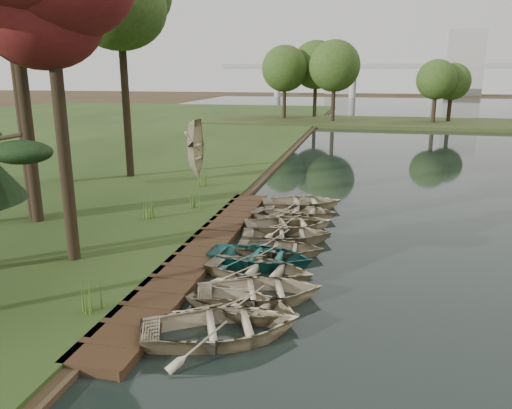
% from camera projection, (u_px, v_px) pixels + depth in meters
% --- Properties ---
extents(ground, '(300.00, 300.00, 0.00)m').
position_uv_depth(ground, '(246.00, 257.00, 18.11)').
color(ground, '#3D2F1D').
extents(boardwalk, '(1.60, 16.00, 0.30)m').
position_uv_depth(boardwalk, '(203.00, 250.00, 18.40)').
color(boardwalk, '#362415').
rests_on(boardwalk, ground).
extents(peninsula, '(50.00, 14.00, 0.45)m').
position_uv_depth(peninsula, '(398.00, 123.00, 63.59)').
color(peninsula, '#35401C').
rests_on(peninsula, ground).
extents(far_trees, '(45.60, 5.60, 8.80)m').
position_uv_depth(far_trees, '(374.00, 73.00, 62.69)').
color(far_trees, black).
rests_on(far_trees, peninsula).
extents(bridge, '(95.90, 4.00, 8.60)m').
position_uv_depth(bridge, '(402.00, 70.00, 127.01)').
color(bridge, '#A5A5A0').
rests_on(bridge, ground).
extents(building_a, '(10.00, 8.00, 18.00)m').
position_uv_depth(building_a, '(463.00, 63.00, 141.73)').
color(building_a, '#A5A5A0').
rests_on(building_a, ground).
extents(building_b, '(8.00, 8.00, 12.00)m').
position_uv_depth(building_b, '(339.00, 74.00, 154.48)').
color(building_b, '#A5A5A0').
rests_on(building_b, ground).
extents(rowboat_0, '(4.76, 4.13, 0.83)m').
position_uv_depth(rowboat_0, '(222.00, 324.00, 12.34)').
color(rowboat_0, tan).
rests_on(rowboat_0, water).
extents(rowboat_1, '(3.81, 3.15, 0.68)m').
position_uv_depth(rowboat_1, '(244.00, 302.00, 13.65)').
color(rowboat_1, tan).
rests_on(rowboat_1, water).
extents(rowboat_2, '(4.30, 3.62, 0.76)m').
position_uv_depth(rowboat_2, '(260.00, 289.00, 14.41)').
color(rowboat_2, tan).
rests_on(rowboat_2, water).
extents(rowboat_3, '(3.94, 3.09, 0.74)m').
position_uv_depth(rowboat_3, '(260.00, 267.00, 16.03)').
color(rowboat_3, tan).
rests_on(rowboat_3, water).
extents(rowboat_4, '(3.86, 2.89, 0.76)m').
position_uv_depth(rowboat_4, '(261.00, 254.00, 17.13)').
color(rowboat_4, '#29726B').
rests_on(rowboat_4, water).
extents(rowboat_5, '(3.33, 2.48, 0.66)m').
position_uv_depth(rowboat_5, '(280.00, 246.00, 18.06)').
color(rowboat_5, tan).
rests_on(rowboat_5, water).
extents(rowboat_6, '(3.98, 3.18, 0.73)m').
position_uv_depth(rowboat_6, '(288.00, 232.00, 19.52)').
color(rowboat_6, tan).
rests_on(rowboat_6, water).
extents(rowboat_7, '(4.44, 3.82, 0.77)m').
position_uv_depth(rowboat_7, '(289.00, 222.00, 20.83)').
color(rowboat_7, tan).
rests_on(rowboat_7, water).
extents(rowboat_8, '(3.89, 3.36, 0.68)m').
position_uv_depth(rowboat_8, '(285.00, 214.00, 22.10)').
color(rowboat_8, tan).
rests_on(rowboat_8, water).
extents(rowboat_9, '(3.57, 2.69, 0.70)m').
position_uv_depth(rowboat_9, '(300.00, 209.00, 22.85)').
color(rowboat_9, tan).
rests_on(rowboat_9, water).
extents(rowboat_10, '(4.45, 3.68, 0.80)m').
position_uv_depth(rowboat_10, '(302.00, 201.00, 24.24)').
color(rowboat_10, tan).
rests_on(rowboat_10, water).
extents(stored_rowboat, '(3.68, 2.73, 0.73)m').
position_uv_depth(stored_rowboat, '(198.00, 172.00, 29.91)').
color(stored_rowboat, tan).
rests_on(stored_rowboat, bank).
extents(reeds_0, '(0.60, 0.60, 0.89)m').
position_uv_depth(reeds_0, '(90.00, 296.00, 13.20)').
color(reeds_0, '#3F661E').
rests_on(reeds_0, bank).
extents(reeds_1, '(0.60, 0.60, 1.10)m').
position_uv_depth(reeds_1, '(149.00, 206.00, 21.69)').
color(reeds_1, '#3F661E').
rests_on(reeds_1, bank).
extents(reeds_2, '(0.60, 0.60, 0.88)m').
position_uv_depth(reeds_2, '(196.00, 198.00, 23.45)').
color(reeds_2, '#3F661E').
rests_on(reeds_2, bank).
extents(reeds_3, '(0.60, 0.60, 1.07)m').
position_uv_depth(reeds_3, '(203.00, 177.00, 27.81)').
color(reeds_3, '#3F661E').
rests_on(reeds_3, bank).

